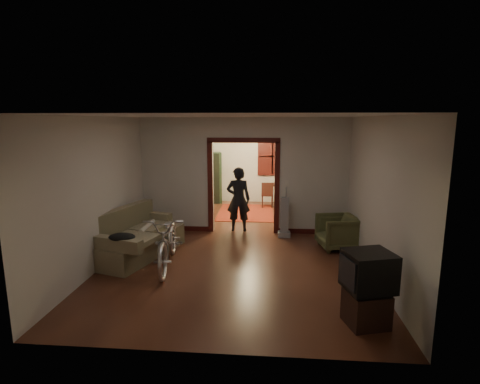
# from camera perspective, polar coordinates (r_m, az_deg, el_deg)

# --- Properties ---
(floor) EXTENTS (5.00, 8.50, 0.01)m
(floor) POSITION_cam_1_polar(r_m,az_deg,el_deg) (8.67, 0.17, -7.43)
(floor) COLOR #3A1B12
(floor) RESTS_ON ground
(ceiling) EXTENTS (5.00, 8.50, 0.01)m
(ceiling) POSITION_cam_1_polar(r_m,az_deg,el_deg) (8.24, 0.18, 11.40)
(ceiling) COLOR white
(ceiling) RESTS_ON floor
(wall_back) EXTENTS (5.00, 0.02, 2.80)m
(wall_back) POSITION_cam_1_polar(r_m,az_deg,el_deg) (12.55, 1.75, 4.80)
(wall_back) COLOR beige
(wall_back) RESTS_ON floor
(wall_left) EXTENTS (0.02, 8.50, 2.80)m
(wall_left) POSITION_cam_1_polar(r_m,az_deg,el_deg) (8.90, -16.10, 1.88)
(wall_left) COLOR beige
(wall_left) RESTS_ON floor
(wall_right) EXTENTS (0.02, 8.50, 2.80)m
(wall_right) POSITION_cam_1_polar(r_m,az_deg,el_deg) (8.51, 17.20, 1.44)
(wall_right) COLOR beige
(wall_right) RESTS_ON floor
(partition_wall) EXTENTS (5.00, 0.14, 2.80)m
(partition_wall) POSITION_cam_1_polar(r_m,az_deg,el_deg) (9.08, 0.56, 2.48)
(partition_wall) COLOR beige
(partition_wall) RESTS_ON floor
(door_casing) EXTENTS (1.74, 0.20, 2.32)m
(door_casing) POSITION_cam_1_polar(r_m,az_deg,el_deg) (9.13, 0.55, 0.62)
(door_casing) COLOR #3A100D
(door_casing) RESTS_ON floor
(far_window) EXTENTS (0.98, 0.06, 1.28)m
(far_window) POSITION_cam_1_polar(r_m,az_deg,el_deg) (12.47, 4.97, 5.43)
(far_window) COLOR black
(far_window) RESTS_ON wall_back
(chandelier) EXTENTS (0.24, 0.24, 0.24)m
(chandelier) POSITION_cam_1_polar(r_m,az_deg,el_deg) (10.74, 1.27, 8.87)
(chandelier) COLOR #FFE0A5
(chandelier) RESTS_ON ceiling
(light_switch) EXTENTS (0.08, 0.01, 0.12)m
(light_switch) POSITION_cam_1_polar(r_m,az_deg,el_deg) (9.01, 7.19, 1.37)
(light_switch) COLOR silver
(light_switch) RESTS_ON partition_wall
(sofa) EXTENTS (1.51, 2.29, 0.97)m
(sofa) POSITION_cam_1_polar(r_m,az_deg,el_deg) (7.91, -15.32, -5.97)
(sofa) COLOR #6A6446
(sofa) RESTS_ON floor
(rolled_paper) EXTENTS (0.10, 0.81, 0.10)m
(rolled_paper) POSITION_cam_1_polar(r_m,az_deg,el_deg) (8.14, -13.95, -5.10)
(rolled_paper) COLOR beige
(rolled_paper) RESTS_ON sofa
(jacket) EXTENTS (0.48, 0.36, 0.14)m
(jacket) POSITION_cam_1_polar(r_m,az_deg,el_deg) (7.03, -17.55, -6.56)
(jacket) COLOR black
(jacket) RESTS_ON sofa
(bicycle) EXTENTS (0.94, 2.05, 1.04)m
(bicycle) POSITION_cam_1_polar(r_m,az_deg,el_deg) (7.20, -10.83, -7.15)
(bicycle) COLOR silver
(bicycle) RESTS_ON floor
(armchair) EXTENTS (0.93, 0.91, 0.72)m
(armchair) POSITION_cam_1_polar(r_m,az_deg,el_deg) (8.35, 14.61, -5.92)
(armchair) COLOR #4C512D
(armchair) RESTS_ON floor
(tv_stand) EXTENTS (0.62, 0.59, 0.47)m
(tv_stand) POSITION_cam_1_polar(r_m,az_deg,el_deg) (5.54, 18.66, -16.45)
(tv_stand) COLOR black
(tv_stand) RESTS_ON floor
(crt_tv) EXTENTS (0.72, 0.67, 0.51)m
(crt_tv) POSITION_cam_1_polar(r_m,az_deg,el_deg) (5.32, 19.02, -11.30)
(crt_tv) COLOR black
(crt_tv) RESTS_ON tv_stand
(vacuum) EXTENTS (0.34, 0.29, 0.96)m
(vacuum) POSITION_cam_1_polar(r_m,az_deg,el_deg) (8.90, 6.78, -3.82)
(vacuum) COLOR gray
(vacuum) RESTS_ON floor
(person) EXTENTS (0.60, 0.41, 1.61)m
(person) POSITION_cam_1_polar(r_m,az_deg,el_deg) (9.25, -0.25, -1.12)
(person) COLOR black
(person) RESTS_ON floor
(oriental_rug) EXTENTS (1.66, 2.16, 0.02)m
(oriental_rug) POSITION_cam_1_polar(r_m,az_deg,el_deg) (11.23, 0.90, -3.12)
(oriental_rug) COLOR maroon
(oriental_rug) RESTS_ON floor
(locker) EXTENTS (0.93, 0.66, 1.69)m
(locker) POSITION_cam_1_polar(r_m,az_deg,el_deg) (12.49, -4.84, 2.17)
(locker) COLOR #1F321E
(locker) RESTS_ON floor
(globe) EXTENTS (0.30, 0.30, 0.30)m
(globe) POSITION_cam_1_polar(r_m,az_deg,el_deg) (12.37, -4.92, 7.19)
(globe) COLOR #1E5972
(globe) RESTS_ON locker
(desk) EXTENTS (0.94, 0.54, 0.68)m
(desk) POSITION_cam_1_polar(r_m,az_deg,el_deg) (12.26, 6.87, -0.42)
(desk) COLOR black
(desk) RESTS_ON floor
(desk_chair) EXTENTS (0.43, 0.43, 0.82)m
(desk_chair) POSITION_cam_1_polar(r_m,az_deg,el_deg) (11.87, 4.19, -0.41)
(desk_chair) COLOR black
(desk_chair) RESTS_ON floor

